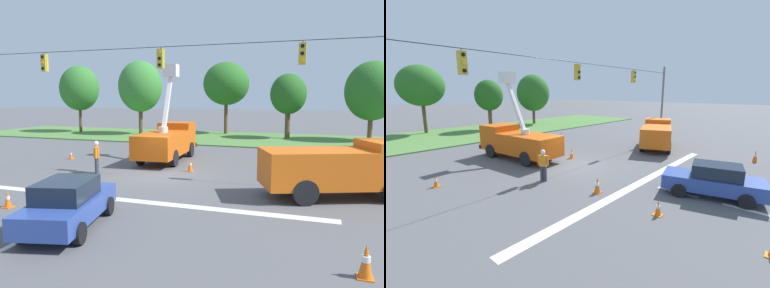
# 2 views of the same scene
# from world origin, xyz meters

# --- Properties ---
(ground_plane) EXTENTS (200.00, 200.00, 0.00)m
(ground_plane) POSITION_xyz_m (0.00, 0.00, 0.00)
(ground_plane) COLOR #565659
(grass_verge) EXTENTS (56.00, 12.00, 0.10)m
(grass_verge) POSITION_xyz_m (0.00, 18.00, 0.05)
(grass_verge) COLOR #517F3D
(grass_verge) RESTS_ON ground
(lane_markings) EXTENTS (17.60, 15.25, 0.01)m
(lane_markings) POSITION_xyz_m (0.00, -6.27, 0.00)
(lane_markings) COLOR silver
(lane_markings) RESTS_ON ground
(signal_gantry) EXTENTS (26.20, 0.33, 7.20)m
(signal_gantry) POSITION_xyz_m (0.03, -0.00, 4.43)
(signal_gantry) COLOR slate
(signal_gantry) RESTS_ON ground
(tree_centre) EXTENTS (4.94, 4.92, 7.77)m
(tree_centre) POSITION_xyz_m (-1.83, 21.84, 5.46)
(tree_centre) COLOR brown
(tree_centre) RESTS_ON ground
(tree_east) EXTENTS (3.40, 3.70, 6.27)m
(tree_east) POSITION_xyz_m (4.91, 19.21, 4.31)
(tree_east) COLOR brown
(tree_east) RESTS_ON ground
(tree_far_east) EXTENTS (4.67, 4.87, 7.27)m
(tree_far_east) POSITION_xyz_m (12.17, 19.47, 4.60)
(tree_far_east) COLOR brown
(tree_far_east) RESTS_ON ground
(utility_truck_bucket_lift) EXTENTS (2.85, 6.88, 6.20)m
(utility_truck_bucket_lift) POSITION_xyz_m (-1.34, 4.47, 1.37)
(utility_truck_bucket_lift) COLOR #D6560F
(utility_truck_bucket_lift) RESTS_ON ground
(utility_truck_support_near) EXTENTS (6.59, 4.49, 2.34)m
(utility_truck_support_near) POSITION_xyz_m (8.82, -1.53, 1.26)
(utility_truck_support_near) COLOR orange
(utility_truck_support_near) RESTS_ON ground
(sedan_blue) EXTENTS (2.76, 4.60, 1.56)m
(sedan_blue) POSITION_xyz_m (0.61, -8.17, 0.79)
(sedan_blue) COLOR #2D4799
(sedan_blue) RESTS_ON ground
(road_worker) EXTENTS (0.38, 0.61, 1.77)m
(road_worker) POSITION_xyz_m (-3.31, -0.65, 1.00)
(road_worker) COLOR #383842
(road_worker) RESTS_ON ground
(traffic_cone_foreground_left) EXTENTS (0.36, 0.36, 0.82)m
(traffic_cone_foreground_left) POSITION_xyz_m (9.13, -8.73, 0.41)
(traffic_cone_foreground_left) COLOR orange
(traffic_cone_foreground_left) RESTS_ON ground
(traffic_cone_mid_right) EXTENTS (0.36, 0.36, 0.65)m
(traffic_cone_mid_right) POSITION_xyz_m (-2.92, -7.12, 0.31)
(traffic_cone_mid_right) COLOR orange
(traffic_cone_mid_right) RESTS_ON ground
(traffic_cone_near_bucket) EXTENTS (0.36, 0.36, 0.60)m
(traffic_cone_near_bucket) POSITION_xyz_m (-7.62, 2.81, 0.29)
(traffic_cone_near_bucket) COLOR orange
(traffic_cone_near_bucket) RESTS_ON ground
(traffic_cone_lane_edge_a) EXTENTS (0.36, 0.36, 0.72)m
(traffic_cone_lane_edge_a) POSITION_xyz_m (6.48, 7.94, 0.35)
(traffic_cone_lane_edge_a) COLOR orange
(traffic_cone_lane_edge_a) RESTS_ON ground
(traffic_cone_lane_edge_b) EXTENTS (0.36, 0.36, 0.79)m
(traffic_cone_lane_edge_b) POSITION_xyz_m (-2.70, -3.90, 0.40)
(traffic_cone_lane_edge_b) COLOR orange
(traffic_cone_lane_edge_b) RESTS_ON ground
(traffic_cone_far_left) EXTENTS (0.36, 0.36, 0.72)m
(traffic_cone_far_left) POSITION_xyz_m (1.25, 1.51, 0.36)
(traffic_cone_far_left) COLOR orange
(traffic_cone_far_left) RESTS_ON ground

